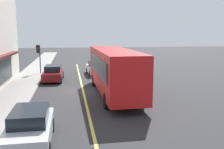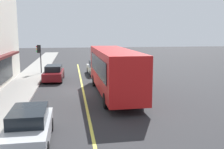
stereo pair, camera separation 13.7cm
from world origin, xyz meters
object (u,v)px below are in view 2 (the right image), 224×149
bus (114,69)px  traffic_light (39,52)px  car_maroon (54,73)px  car_silver (29,127)px  car_white (96,68)px

bus → traffic_light: 13.00m
car_maroon → car_silver: same height
bus → car_maroon: (6.79, 4.95, -1.24)m
traffic_light → car_maroon: (-4.28, -1.84, -1.79)m
bus → traffic_light: size_ratio=3.49×
bus → car_maroon: bearing=36.1°
traffic_light → car_maroon: bearing=-156.7°
car_silver → car_white: 18.79m
traffic_light → car_maroon: traffic_light is taller
traffic_light → car_white: 6.76m
traffic_light → bus: bearing=-148.5°
traffic_light → car_silver: 19.48m
car_white → car_maroon: bearing=124.6°
bus → traffic_light: (11.07, 6.80, 0.55)m
car_maroon → car_silver: size_ratio=1.01×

